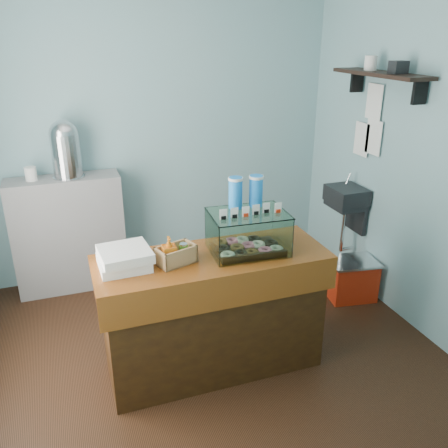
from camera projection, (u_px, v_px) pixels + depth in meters
name	position (u px, v px, depth m)	size (l,w,h in m)	color
ground	(204.00, 344.00, 3.78)	(3.50, 3.50, 0.00)	black
room_shell	(203.00, 131.00, 3.15)	(3.54, 3.04, 2.82)	#83B2BF
counter	(213.00, 312.00, 3.38)	(1.60, 0.60, 0.90)	#3C210B
back_shelf	(69.00, 234.00, 4.44)	(1.00, 0.32, 1.10)	gray
display_case	(247.00, 228.00, 3.26)	(0.54, 0.41, 0.50)	black
condiment_crate	(174.00, 254.00, 3.09)	(0.28, 0.22, 0.20)	tan
pastry_boxes	(124.00, 258.00, 3.05)	(0.34, 0.34, 0.13)	white
coffee_urn	(65.00, 148.00, 4.15)	(0.28, 0.28, 0.51)	silver
red_cooler	(351.00, 279.00, 4.38)	(0.48, 0.39, 0.38)	red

